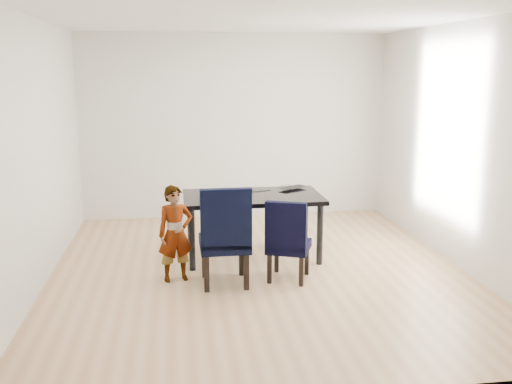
{
  "coord_description": "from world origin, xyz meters",
  "views": [
    {
      "loc": [
        -0.85,
        -5.91,
        2.18
      ],
      "look_at": [
        0.0,
        0.2,
        0.85
      ],
      "focal_mm": 40.0,
      "sensor_mm": 36.0,
      "label": 1
    }
  ],
  "objects": [
    {
      "name": "wall_front",
      "position": [
        0.0,
        -2.5,
        1.35
      ],
      "size": [
        4.5,
        0.01,
        2.7
      ],
      "primitive_type": "cube",
      "color": "silver",
      "rests_on": "ground"
    },
    {
      "name": "chair_right",
      "position": [
        0.28,
        -0.28,
        0.44
      ],
      "size": [
        0.55,
        0.56,
        0.88
      ],
      "primitive_type": "cube",
      "rotation": [
        0.0,
        0.0,
        -0.39
      ],
      "color": "black",
      "rests_on": "floor"
    },
    {
      "name": "floor",
      "position": [
        0.0,
        0.0,
        -0.01
      ],
      "size": [
        4.5,
        5.0,
        0.01
      ],
      "primitive_type": "cube",
      "color": "tan",
      "rests_on": "ground"
    },
    {
      "name": "child",
      "position": [
        -0.9,
        -0.15,
        0.51
      ],
      "size": [
        0.42,
        0.33,
        1.02
      ],
      "primitive_type": "imported",
      "rotation": [
        0.0,
        0.0,
        0.25
      ],
      "color": "orange",
      "rests_on": "floor"
    },
    {
      "name": "chair_left",
      "position": [
        -0.4,
        -0.31,
        0.52
      ],
      "size": [
        0.51,
        0.53,
        1.05
      ],
      "primitive_type": "cube",
      "rotation": [
        0.0,
        0.0,
        0.01
      ],
      "color": "black",
      "rests_on": "floor"
    },
    {
      "name": "ceiling",
      "position": [
        0.0,
        0.0,
        2.71
      ],
      "size": [
        4.5,
        5.0,
        0.01
      ],
      "primitive_type": "cube",
      "color": "white",
      "rests_on": "wall_back"
    },
    {
      "name": "wall_right",
      "position": [
        2.25,
        0.0,
        1.35
      ],
      "size": [
        0.01,
        5.0,
        2.7
      ],
      "primitive_type": "cube",
      "color": "silver",
      "rests_on": "ground"
    },
    {
      "name": "cable_tangle",
      "position": [
        -0.02,
        0.67,
        0.75
      ],
      "size": [
        0.16,
        0.16,
        0.01
      ],
      "primitive_type": "torus",
      "rotation": [
        0.0,
        0.0,
        -0.23
      ],
      "color": "black",
      "rests_on": "dining_table"
    },
    {
      "name": "plate",
      "position": [
        -0.41,
        0.46,
        0.76
      ],
      "size": [
        0.29,
        0.29,
        0.01
      ],
      "primitive_type": "cylinder",
      "rotation": [
        0.0,
        0.0,
        0.29
      ],
      "color": "silver",
      "rests_on": "dining_table"
    },
    {
      "name": "laptop",
      "position": [
        0.5,
        0.81,
        0.76
      ],
      "size": [
        0.42,
        0.38,
        0.03
      ],
      "primitive_type": "imported",
      "rotation": [
        0.0,
        0.0,
        3.68
      ],
      "color": "black",
      "rests_on": "dining_table"
    },
    {
      "name": "wall_left",
      "position": [
        -2.25,
        0.0,
        1.35
      ],
      "size": [
        0.01,
        5.0,
        2.7
      ],
      "primitive_type": "cube",
      "color": "silver",
      "rests_on": "ground"
    },
    {
      "name": "dining_table",
      "position": [
        0.0,
        0.5,
        0.38
      ],
      "size": [
        1.6,
        0.9,
        0.75
      ],
      "primitive_type": "cube",
      "color": "black",
      "rests_on": "floor"
    },
    {
      "name": "wall_back",
      "position": [
        0.0,
        2.5,
        1.35
      ],
      "size": [
        4.5,
        0.01,
        2.7
      ],
      "primitive_type": "cube",
      "color": "silver",
      "rests_on": "ground"
    },
    {
      "name": "sandwich",
      "position": [
        -0.42,
        0.47,
        0.79
      ],
      "size": [
        0.16,
        0.12,
        0.06
      ],
      "primitive_type": "ellipsoid",
      "rotation": [
        0.0,
        0.0,
        0.37
      ],
      "color": "gold",
      "rests_on": "plate"
    }
  ]
}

